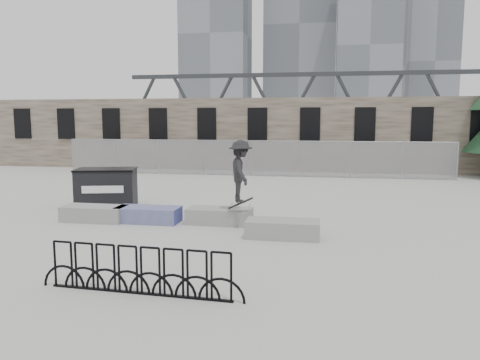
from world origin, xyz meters
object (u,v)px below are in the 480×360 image
(planter_far_left, at_px, (95,213))
(planter_center_right, at_px, (220,215))
(skateboarder, at_px, (241,171))
(dumpster, at_px, (106,187))
(planter_offset, at_px, (283,228))
(bike_rack, at_px, (139,271))
(planter_center_left, at_px, (148,214))

(planter_far_left, distance_m, planter_center_right, 4.01)
(planter_center_right, xyz_separation_m, skateboarder, (0.74, -0.41, 1.43))
(planter_center_right, height_order, dumpster, dumpster)
(planter_offset, distance_m, dumpster, 7.65)
(planter_center_right, xyz_separation_m, bike_rack, (-0.16, -6.01, 0.18))
(planter_far_left, distance_m, dumpster, 2.54)
(planter_center_left, bearing_deg, planter_far_left, -175.70)
(planter_far_left, height_order, planter_offset, same)
(planter_center_left, distance_m, planter_center_right, 2.27)
(planter_center_right, relative_size, skateboarder, 0.97)
(planter_center_left, relative_size, planter_center_right, 1.00)
(planter_center_left, xyz_separation_m, planter_offset, (4.34, -1.16, 0.00))
(dumpster, xyz_separation_m, bike_rack, (4.59, -8.06, -0.27))
(planter_far_left, height_order, planter_center_right, same)
(dumpster, height_order, bike_rack, dumpster)
(planter_center_right, bearing_deg, bike_rack, -91.50)
(planter_far_left, bearing_deg, dumpster, 107.43)
(planter_center_right, relative_size, bike_rack, 0.50)
(planter_far_left, relative_size, planter_offset, 1.00)
(planter_center_right, height_order, bike_rack, bike_rack)
(planter_center_right, relative_size, dumpster, 0.83)
(skateboarder, bearing_deg, planter_far_left, 68.66)
(planter_center_right, xyz_separation_m, dumpster, (-4.74, 2.04, 0.45))
(planter_offset, xyz_separation_m, skateboarder, (-1.34, 0.96, 1.43))
(planter_offset, distance_m, skateboarder, 2.18)
(planter_center_left, bearing_deg, planter_offset, -14.94)
(planter_offset, xyz_separation_m, bike_rack, (-2.24, -4.65, 0.18))
(bike_rack, bearing_deg, dumpster, 119.65)
(dumpster, distance_m, skateboarder, 6.09)
(planter_center_left, xyz_separation_m, skateboarder, (3.00, -0.20, 1.43))
(planter_offset, distance_m, bike_rack, 5.16)
(planter_center_left, xyz_separation_m, planter_center_right, (2.26, 0.21, 0.00))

